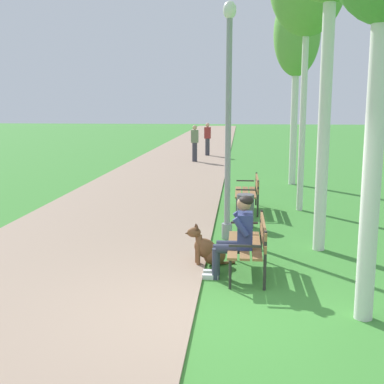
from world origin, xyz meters
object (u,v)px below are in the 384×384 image
Objects in this scene: litter_bin at (245,211)px; lamp_post_near at (228,120)px; person_seated_on_near_bench at (237,234)px; birch_tree_fourth at (297,36)px; park_bench_mid at (249,190)px; pedestrian_further_distant at (207,139)px; dog_brown at (208,250)px; park_bench_near at (251,241)px; pedestrian_distant at (195,144)px.

lamp_post_near is at bearing -110.27° from litter_bin.
person_seated_on_near_bench is 10.05m from birch_tree_fourth.
pedestrian_further_distant is (-1.87, 12.86, 0.33)m from park_bench_mid.
lamp_post_near is (-0.47, -2.64, 1.75)m from park_bench_mid.
pedestrian_further_distant reaches higher than dog_brown.
park_bench_near is at bearing 45.66° from person_seated_on_near_bench.
person_seated_on_near_bench is 15.06m from pedestrian_distant.
dog_brown is 0.49× the size of pedestrian_further_distant.
person_seated_on_near_bench reaches higher than park_bench_mid.
pedestrian_further_distant is at bearing 95.91° from park_bench_near.
pedestrian_further_distant is (-1.40, 15.50, -1.42)m from lamp_post_near.
park_bench_near reaches higher than litter_bin.
birch_tree_fourth reaches higher than park_bench_mid.
pedestrian_further_distant is (0.39, 2.77, 0.00)m from pedestrian_distant.
park_bench_mid is at bearing 80.44° from dog_brown.
pedestrian_further_distant reaches higher than park_bench_near.
birch_tree_fourth is 7.88m from pedestrian_distant.
park_bench_near is 1.00× the size of park_bench_mid.
pedestrian_further_distant is at bearing 95.14° from lamp_post_near.
birch_tree_fourth is at bearing 71.17° from park_bench_mid.
lamp_post_near is 7.54m from birch_tree_fourth.
pedestrian_further_distant is (-3.32, 8.61, -3.79)m from birch_tree_fourth.
pedestrian_distant is at bearing -97.97° from pedestrian_further_distant.
lamp_post_near is (-0.42, 1.98, 1.75)m from park_bench_near.
dog_brown is 9.85m from birch_tree_fourth.
dog_brown is (-0.46, 0.53, -0.42)m from person_seated_on_near_bench.
park_bench_near is 0.34m from person_seated_on_near_bench.
birch_tree_fourth is at bearing -57.61° from pedestrian_distant.
birch_tree_fourth reaches higher than person_seated_on_near_bench.
lamp_post_near is at bearing -84.86° from pedestrian_further_distant.
park_bench_mid is at bearing -77.41° from pedestrian_distant.
park_bench_near is at bearing -81.50° from pedestrian_distant.
pedestrian_further_distant is at bearing 111.07° from birch_tree_fourth.
park_bench_mid is 6.09m from birch_tree_fourth.
dog_brown is 2.61m from lamp_post_near.
park_bench_near is 0.78m from dog_brown.
lamp_post_near is 12.94m from pedestrian_distant.
pedestrian_further_distant reaches higher than litter_bin.
park_bench_mid is 4.37m from dog_brown.
litter_bin is at bearing -104.78° from birch_tree_fourth.
pedestrian_further_distant is at bearing 82.03° from pedestrian_distant.
park_bench_near is 0.25× the size of birch_tree_fourth.
dog_brown is (-0.67, 0.32, -0.25)m from park_bench_near.
park_bench_near and park_bench_mid have the same top height.
pedestrian_further_distant reaches higher than person_seated_on_near_bench.
birch_tree_fourth reaches higher than pedestrian_further_distant.
pedestrian_distant is (-3.70, 5.84, -3.79)m from birch_tree_fourth.
park_bench_mid is at bearing 79.88° from lamp_post_near.
litter_bin is (-0.11, -1.68, -0.16)m from park_bench_mid.
dog_brown is 0.13× the size of birch_tree_fourth.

